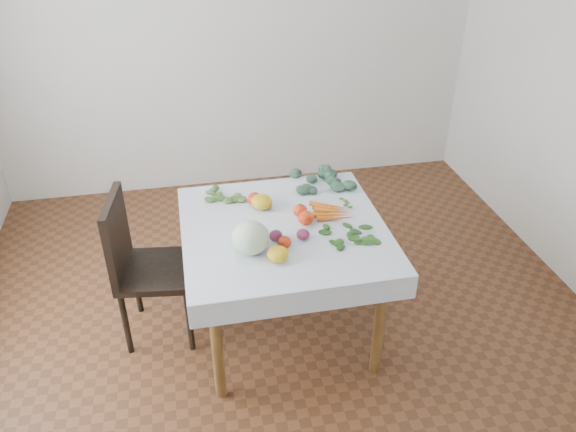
# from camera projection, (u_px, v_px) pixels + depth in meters

# --- Properties ---
(ground) EXTENTS (4.00, 4.00, 0.00)m
(ground) POSITION_uv_depth(u_px,v_px,m) (284.00, 328.00, 3.52)
(ground) COLOR brown
(back_wall) EXTENTS (4.00, 0.04, 2.70)m
(back_wall) POSITION_uv_depth(u_px,v_px,m) (235.00, 30.00, 4.46)
(back_wall) COLOR white
(back_wall) RESTS_ON ground
(table) EXTENTS (1.00, 1.00, 0.75)m
(table) POSITION_uv_depth(u_px,v_px,m) (284.00, 242.00, 3.17)
(table) COLOR brown
(table) RESTS_ON ground
(tablecloth) EXTENTS (1.12, 1.12, 0.01)m
(tablecloth) POSITION_uv_depth(u_px,v_px,m) (284.00, 227.00, 3.12)
(tablecloth) COLOR white
(tablecloth) RESTS_ON table
(chair) EXTENTS (0.48, 0.48, 0.94)m
(chair) POSITION_uv_depth(u_px,v_px,m) (140.00, 260.00, 3.22)
(chair) COLOR black
(chair) RESTS_ON ground
(cabbage) EXTENTS (0.21, 0.21, 0.18)m
(cabbage) POSITION_uv_depth(u_px,v_px,m) (251.00, 238.00, 2.87)
(cabbage) COLOR silver
(cabbage) RESTS_ON tablecloth
(tomato_a) EXTENTS (0.11, 0.11, 0.08)m
(tomato_a) POSITION_uv_depth(u_px,v_px,m) (306.00, 218.00, 3.13)
(tomato_a) COLOR red
(tomato_a) RESTS_ON tablecloth
(tomato_b) EXTENTS (0.09, 0.09, 0.07)m
(tomato_b) POSITION_uv_depth(u_px,v_px,m) (255.00, 199.00, 3.31)
(tomato_b) COLOR red
(tomato_b) RESTS_ON tablecloth
(tomato_c) EXTENTS (0.09, 0.09, 0.06)m
(tomato_c) POSITION_uv_depth(u_px,v_px,m) (285.00, 242.00, 2.94)
(tomato_c) COLOR red
(tomato_c) RESTS_ON tablecloth
(tomato_d) EXTENTS (0.11, 0.11, 0.07)m
(tomato_d) POSITION_uv_depth(u_px,v_px,m) (300.00, 211.00, 3.20)
(tomato_d) COLOR red
(tomato_d) RESTS_ON tablecloth
(heirloom_back) EXTENTS (0.15, 0.15, 0.09)m
(heirloom_back) POSITION_uv_depth(u_px,v_px,m) (262.00, 202.00, 3.27)
(heirloom_back) COLOR gold
(heirloom_back) RESTS_ON tablecloth
(heirloom_front) EXTENTS (0.13, 0.13, 0.08)m
(heirloom_front) POSITION_uv_depth(u_px,v_px,m) (278.00, 254.00, 2.83)
(heirloom_front) COLOR gold
(heirloom_front) RESTS_ON tablecloth
(onion_a) EXTENTS (0.09, 0.09, 0.06)m
(onion_a) POSITION_uv_depth(u_px,v_px,m) (276.00, 236.00, 2.99)
(onion_a) COLOR #50162E
(onion_a) RESTS_ON tablecloth
(onion_b) EXTENTS (0.09, 0.09, 0.06)m
(onion_b) POSITION_uv_depth(u_px,v_px,m) (303.00, 234.00, 3.00)
(onion_b) COLOR #50162E
(onion_b) RESTS_ON tablecloth
(tomatillo_cluster) EXTENTS (0.10, 0.12, 0.04)m
(tomatillo_cluster) POSITION_uv_depth(u_px,v_px,m) (245.00, 231.00, 3.05)
(tomatillo_cluster) COLOR #CDDA7E
(tomatillo_cluster) RESTS_ON tablecloth
(carrot_bunch) EXTENTS (0.22, 0.24, 0.03)m
(carrot_bunch) POSITION_uv_depth(u_px,v_px,m) (331.00, 212.00, 3.22)
(carrot_bunch) COLOR orange
(carrot_bunch) RESTS_ON tablecloth
(kale_bunch) EXTENTS (0.35, 0.31, 0.05)m
(kale_bunch) POSITION_uv_depth(u_px,v_px,m) (323.00, 178.00, 3.56)
(kale_bunch) COLOR #365943
(kale_bunch) RESTS_ON tablecloth
(basil_bunch) EXTENTS (0.26, 0.22, 0.01)m
(basil_bunch) POSITION_uv_depth(u_px,v_px,m) (349.00, 235.00, 3.04)
(basil_bunch) COLOR #275A1C
(basil_bunch) RESTS_ON tablecloth
(dill_bunch) EXTENTS (0.24, 0.19, 0.02)m
(dill_bunch) POSITION_uv_depth(u_px,v_px,m) (222.00, 194.00, 3.41)
(dill_bunch) COLOR #4B7234
(dill_bunch) RESTS_ON tablecloth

